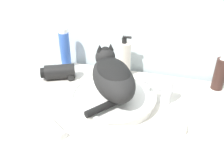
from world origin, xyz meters
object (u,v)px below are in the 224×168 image
object	(u,v)px
cat	(112,75)
soap_pump_bottle	(124,59)
shampoo_bottle_tall	(65,49)
hair_dryer	(60,72)
faucet	(164,90)
hairspray_can_black	(220,73)
cream_tube	(55,127)
soap_bar	(178,127)

from	to	relation	value
cat	soap_pump_bottle	size ratio (longest dim) A/B	1.75
shampoo_bottle_tall	hair_dryer	world-z (taller)	shampoo_bottle_tall
hair_dryer	faucet	bearing A→B (deg)	146.49
faucet	hair_dryer	distance (m)	0.53
hairspray_can_black	shampoo_bottle_tall	distance (m)	0.78
soap_pump_bottle	cream_tube	bearing A→B (deg)	-104.47
hairspray_can_black	hair_dryer	bearing A→B (deg)	-170.10
cat	soap_bar	xyz separation A→B (m)	(0.28, -0.11, -0.12)
hairspray_can_black	faucet	bearing A→B (deg)	-139.41
faucet	soap_pump_bottle	bearing A→B (deg)	-57.59
shampoo_bottle_tall	soap_bar	distance (m)	0.73
hairspray_can_black	shampoo_bottle_tall	world-z (taller)	shampoo_bottle_tall
faucet	hair_dryer	world-z (taller)	faucet
cat	soap_bar	size ratio (longest dim) A/B	6.10
hairspray_can_black	soap_pump_bottle	distance (m)	0.46
faucet	hairspray_can_black	size ratio (longest dim) A/B	0.75
cream_tube	soap_bar	size ratio (longest dim) A/B	2.07
hairspray_can_black	soap_pump_bottle	xyz separation A→B (m)	(-0.46, 0.00, 0.01)
soap_bar	hair_dryer	bearing A→B (deg)	159.21
shampoo_bottle_tall	hair_dryer	distance (m)	0.15
shampoo_bottle_tall	soap_pump_bottle	distance (m)	0.33
hairspray_can_black	hair_dryer	xyz separation A→B (m)	(-0.75, -0.13, -0.04)
soap_pump_bottle	soap_bar	world-z (taller)	soap_pump_bottle
cream_tube	hair_dryer	bearing A→B (deg)	115.20
cat	soap_pump_bottle	distance (m)	0.25
faucet	soap_bar	size ratio (longest dim) A/B	2.12
cat	faucet	distance (m)	0.23
faucet	hair_dryer	size ratio (longest dim) A/B	0.73
shampoo_bottle_tall	soap_bar	xyz separation A→B (m)	(0.63, -0.36, -0.09)
cat	shampoo_bottle_tall	bearing A→B (deg)	21.04
cat	hair_dryer	bearing A→B (deg)	36.23
soap_pump_bottle	cream_tube	distance (m)	0.51
hairspray_can_black	shampoo_bottle_tall	xyz separation A→B (m)	(-0.78, 0.00, 0.03)
soap_bar	soap_pump_bottle	bearing A→B (deg)	130.04
hairspray_can_black	soap_bar	xyz separation A→B (m)	(-0.16, -0.36, -0.07)
cat	faucet	world-z (taller)	cat
cat	cream_tube	xyz separation A→B (m)	(-0.14, -0.24, -0.11)
cat	cream_tube	world-z (taller)	cat
faucet	cream_tube	size ratio (longest dim) A/B	1.03
hairspray_can_black	cream_tube	world-z (taller)	hairspray_can_black
cat	hairspray_can_black	distance (m)	0.51
soap_bar	cat	bearing A→B (deg)	159.28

